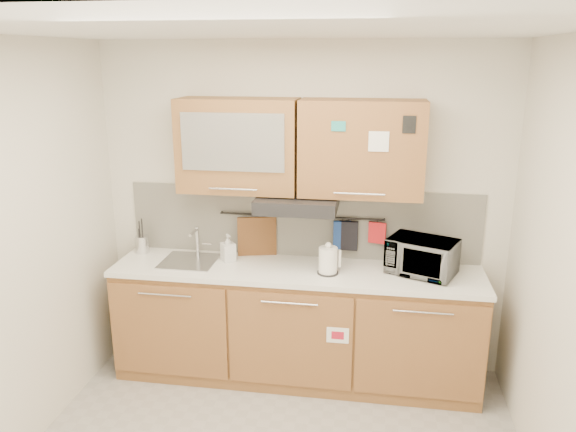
% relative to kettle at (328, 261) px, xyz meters
% --- Properties ---
extents(ceiling, '(3.20, 3.20, 0.00)m').
position_rel_kettle_xyz_m(ceiling, '(-0.25, -1.13, 1.58)').
color(ceiling, white).
rests_on(ceiling, wall_back).
extents(wall_back, '(3.20, 0.00, 3.20)m').
position_rel_kettle_xyz_m(wall_back, '(-0.25, 0.37, 0.28)').
color(wall_back, silver).
rests_on(wall_back, ground).
extents(base_cabinet, '(2.80, 0.64, 0.88)m').
position_rel_kettle_xyz_m(base_cabinet, '(-0.25, 0.07, -0.61)').
color(base_cabinet, '#9E6438').
rests_on(base_cabinet, floor).
extents(countertop, '(2.82, 0.62, 0.04)m').
position_rel_kettle_xyz_m(countertop, '(-0.25, 0.06, -0.12)').
color(countertop, white).
rests_on(countertop, base_cabinet).
extents(backsplash, '(2.80, 0.02, 0.56)m').
position_rel_kettle_xyz_m(backsplash, '(-0.25, 0.36, 0.18)').
color(backsplash, silver).
rests_on(backsplash, countertop).
extents(upper_cabinets, '(1.82, 0.37, 0.70)m').
position_rel_kettle_xyz_m(upper_cabinets, '(-0.25, 0.20, 0.81)').
color(upper_cabinets, '#9E6438').
rests_on(upper_cabinets, wall_back).
extents(range_hood, '(0.60, 0.46, 0.10)m').
position_rel_kettle_xyz_m(range_hood, '(-0.25, 0.12, 0.40)').
color(range_hood, black).
rests_on(range_hood, upper_cabinets).
extents(sink, '(0.42, 0.40, 0.26)m').
position_rel_kettle_xyz_m(sink, '(-1.10, 0.08, -0.09)').
color(sink, silver).
rests_on(sink, countertop).
extents(utensil_rail, '(1.30, 0.02, 0.02)m').
position_rel_kettle_xyz_m(utensil_rail, '(-0.25, 0.32, 0.24)').
color(utensil_rail, black).
rests_on(utensil_rail, backsplash).
extents(utensil_crock, '(0.14, 0.14, 0.28)m').
position_rel_kettle_xyz_m(utensil_crock, '(-1.55, 0.23, -0.02)').
color(utensil_crock, silver).
rests_on(utensil_crock, countertop).
extents(kettle, '(0.19, 0.18, 0.25)m').
position_rel_kettle_xyz_m(kettle, '(0.00, 0.00, 0.00)').
color(kettle, white).
rests_on(kettle, countertop).
extents(toaster, '(0.26, 0.20, 0.18)m').
position_rel_kettle_xyz_m(toaster, '(0.65, 0.07, -0.01)').
color(toaster, black).
rests_on(toaster, countertop).
extents(microwave, '(0.57, 0.49, 0.27)m').
position_rel_kettle_xyz_m(microwave, '(0.68, 0.11, 0.04)').
color(microwave, '#999999').
rests_on(microwave, countertop).
extents(soap_bottle, '(0.14, 0.14, 0.22)m').
position_rel_kettle_xyz_m(soap_bottle, '(-0.80, 0.14, 0.01)').
color(soap_bottle, '#999999').
rests_on(soap_bottle, countertop).
extents(cutting_board, '(0.31, 0.10, 0.39)m').
position_rel_kettle_xyz_m(cutting_board, '(-0.60, 0.31, 0.03)').
color(cutting_board, brown).
rests_on(cutting_board, utensil_rail).
extents(oven_mitt, '(0.14, 0.05, 0.23)m').
position_rel_kettle_xyz_m(oven_mitt, '(0.08, 0.31, 0.11)').
color(oven_mitt, navy).
rests_on(oven_mitt, utensil_rail).
extents(dark_pouch, '(0.15, 0.05, 0.23)m').
position_rel_kettle_xyz_m(dark_pouch, '(0.13, 0.31, 0.11)').
color(dark_pouch, black).
rests_on(dark_pouch, utensil_rail).
extents(pot_holder, '(0.14, 0.05, 0.17)m').
position_rel_kettle_xyz_m(pot_holder, '(0.35, 0.31, 0.14)').
color(pot_holder, red).
rests_on(pot_holder, utensil_rail).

